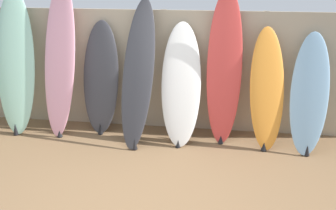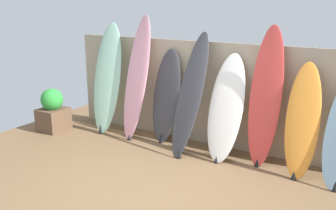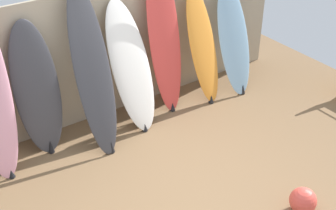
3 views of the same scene
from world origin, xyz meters
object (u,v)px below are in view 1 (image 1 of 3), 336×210
Objects in this scene: surfboard_pink_1 at (60,60)px; surfboard_skyblue_7 at (309,94)px; surfboard_charcoal_2 at (101,79)px; surfboard_white_4 at (181,85)px; surfboard_charcoal_3 at (138,75)px; surfboard_red_5 at (224,69)px; surfboard_seafoam_0 at (16,64)px; surfboard_orange_6 at (267,89)px.

surfboard_pink_1 reaches higher than surfboard_skyblue_7.
surfboard_pink_1 is at bearing 178.79° from surfboard_skyblue_7.
surfboard_white_4 is (1.21, -0.15, 0.01)m from surfboard_charcoal_2.
surfboard_charcoal_3 is at bearing -177.90° from surfboard_skyblue_7.
surfboard_skyblue_7 is at bearing -6.29° from surfboard_red_5.
surfboard_orange_6 is (3.63, -0.02, -0.22)m from surfboard_seafoam_0.
surfboard_seafoam_0 is 0.69m from surfboard_pink_1.
surfboard_charcoal_3 is (1.87, -0.14, -0.05)m from surfboard_seafoam_0.
surfboard_orange_6 is (1.76, 0.12, -0.17)m from surfboard_charcoal_3.
surfboard_seafoam_0 is 2.46m from surfboard_white_4.
surfboard_orange_6 is at bearing -0.85° from surfboard_pink_1.
surfboard_pink_1 is 2.96m from surfboard_orange_6.
surfboard_red_5 is at bearing 1.26° from surfboard_pink_1.
surfboard_charcoal_2 is 1.00× the size of surfboard_white_4.
surfboard_charcoal_2 is 2.94m from surfboard_skyblue_7.
surfboard_white_4 is (1.77, -0.04, -0.28)m from surfboard_pink_1.
surfboard_orange_6 is (2.38, -0.15, -0.01)m from surfboard_charcoal_2.
surfboard_skyblue_7 is (1.14, -0.13, -0.28)m from surfboard_red_5.
surfboard_orange_6 is at bearing -3.50° from surfboard_charcoal_2.
surfboard_charcoal_2 is at bearing 173.09° from surfboard_white_4.
surfboard_charcoal_2 reaches higher than surfboard_orange_6.
surfboard_charcoal_2 is 1.81m from surfboard_red_5.
surfboard_red_5 is (2.36, 0.05, -0.06)m from surfboard_pink_1.
surfboard_white_4 is at bearing -179.97° from surfboard_orange_6.
surfboard_seafoam_0 is 1.32× the size of surfboard_skyblue_7.
surfboard_seafoam_0 is at bearing 179.64° from surfboard_orange_6.
surfboard_seafoam_0 is 3.64m from surfboard_orange_6.
surfboard_charcoal_3 reaches higher than surfboard_skyblue_7.
surfboard_white_4 is at bearing 11.05° from surfboard_charcoal_3.
surfboard_red_5 reaches higher than surfboard_seafoam_0.
surfboard_charcoal_2 is at bearing 176.50° from surfboard_orange_6.
surfboard_pink_1 is 1.80m from surfboard_white_4.
surfboard_orange_6 is (0.59, -0.10, -0.24)m from surfboard_red_5.
surfboard_seafoam_0 reaches higher than surfboard_charcoal_2.
surfboard_white_4 is at bearing -1.43° from surfboard_pink_1.
surfboard_red_5 is at bearing 170.73° from surfboard_orange_6.
surfboard_pink_1 is at bearing -178.74° from surfboard_red_5.
surfboard_pink_1 reaches higher than surfboard_white_4.
surfboard_charcoal_2 is at bearing 5.64° from surfboard_seafoam_0.
surfboard_charcoal_3 reaches higher than surfboard_charcoal_2.
surfboard_pink_1 is (0.68, 0.02, 0.08)m from surfboard_seafoam_0.
surfboard_charcoal_3 is 0.62m from surfboard_white_4.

